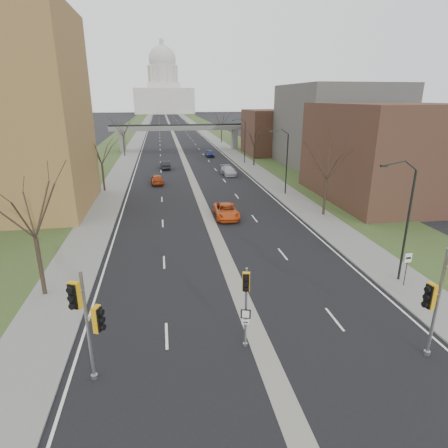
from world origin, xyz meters
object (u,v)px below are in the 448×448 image
object	(u,v)px
car_left_far	(165,165)
car_right_far	(210,153)
car_left_near	(157,179)
car_right_near	(226,211)
car_right_mid	(228,171)
signal_pole_right	(441,290)
speed_limit_sign	(407,263)
signal_pole_left	(87,314)
signal_pole_median	(246,295)

from	to	relation	value
car_left_far	car_right_far	bearing A→B (deg)	-129.88
car_left_near	car_right_near	distance (m)	20.00
car_left_far	car_right_mid	distance (m)	13.08
car_left_near	signal_pole_right	bearing A→B (deg)	103.18
car_left_near	car_right_far	size ratio (longest dim) A/B	1.06
speed_limit_sign	signal_pole_left	bearing A→B (deg)	-164.14
car_right_mid	car_right_far	size ratio (longest dim) A/B	1.21
signal_pole_right	car_left_near	xyz separation A→B (m)	(-13.73, 43.61, -3.15)
signal_pole_right	car_left_far	world-z (taller)	signal_pole_right
signal_pole_median	car_left_near	size ratio (longest dim) A/B	1.02
car_left_near	car_right_near	xyz separation A→B (m)	(7.62, -18.49, -0.01)
speed_limit_sign	car_right_far	size ratio (longest dim) A/B	0.57
speed_limit_sign	car_right_mid	world-z (taller)	speed_limit_sign
speed_limit_sign	car_right_near	distance (m)	20.37
signal_pole_right	car_right_near	distance (m)	26.05
signal_pole_left	signal_pole_median	world-z (taller)	signal_pole_left
car_left_near	speed_limit_sign	bearing A→B (deg)	110.99
signal_pole_median	car_right_mid	bearing A→B (deg)	96.26
signal_pole_right	car_right_mid	distance (m)	48.97
speed_limit_sign	car_left_near	xyz separation A→B (m)	(-17.21, 36.43, -1.03)
signal_pole_median	car_left_far	size ratio (longest dim) A/B	1.02
signal_pole_left	car_left_near	distance (m)	42.76
speed_limit_sign	car_left_near	bearing A→B (deg)	114.01
car_left_near	signal_pole_left	bearing A→B (deg)	82.05
car_right_mid	signal_pole_median	bearing A→B (deg)	-103.21
signal_pole_left	car_right_mid	size ratio (longest dim) A/B	1.09
signal_pole_left	signal_pole_median	size ratio (longest dim) A/B	1.22
signal_pole_right	speed_limit_sign	distance (m)	8.25
signal_pole_left	car_right_mid	xyz separation A→B (m)	(14.81, 47.80, -2.93)
car_left_far	car_right_near	size ratio (longest dim) A/B	0.83
signal_pole_left	speed_limit_sign	size ratio (longest dim) A/B	2.30
signal_pole_right	car_right_near	size ratio (longest dim) A/B	1.10
car_left_far	car_right_near	bearing A→B (deg)	97.07
car_right_far	signal_pole_median	bearing A→B (deg)	-97.14
signal_pole_median	speed_limit_sign	xyz separation A→B (m)	(12.51, 4.90, -1.40)
car_left_far	car_right_near	xyz separation A→B (m)	(6.13, -31.38, 0.01)
signal_pole_right	car_right_mid	bearing A→B (deg)	79.98
car_left_far	car_right_far	size ratio (longest dim) A/B	1.06
signal_pole_left	signal_pole_median	xyz separation A→B (m)	(7.42, 1.25, -0.47)
signal_pole_left	car_right_near	world-z (taller)	signal_pole_left
car_left_far	car_left_near	bearing A→B (deg)	79.44
signal_pole_left	signal_pole_right	size ratio (longest dim) A/B	0.94
speed_limit_sign	car_left_far	bearing A→B (deg)	106.41
signal_pole_left	car_left_near	world-z (taller)	signal_pole_left
speed_limit_sign	car_right_far	world-z (taller)	speed_limit_sign
signal_pole_right	car_left_far	bearing A→B (deg)	90.28
car_right_near	car_left_near	bearing A→B (deg)	113.62
signal_pole_left	speed_limit_sign	world-z (taller)	signal_pole_left
car_left_near	car_left_far	distance (m)	12.97
signal_pole_median	car_left_far	bearing A→B (deg)	108.67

